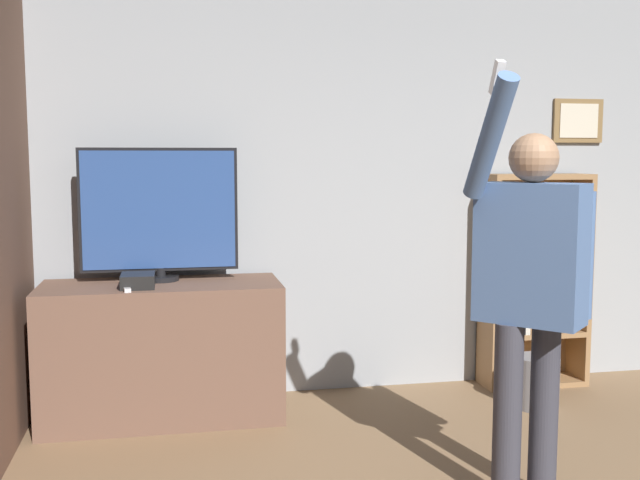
% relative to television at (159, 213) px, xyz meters
% --- Properties ---
extents(wall_back, '(6.81, 0.09, 2.70)m').
position_rel_television_xyz_m(wall_back, '(1.63, 0.27, 0.11)').
color(wall_back, '#9EA3A8').
rests_on(wall_back, ground_plane).
extents(tv_ledge, '(1.42, 0.60, 0.83)m').
position_rel_television_xyz_m(tv_ledge, '(0.00, -0.11, -0.83)').
color(tv_ledge, brown).
rests_on(tv_ledge, ground_plane).
extents(television, '(0.95, 0.22, 0.81)m').
position_rel_television_xyz_m(television, '(0.00, 0.00, 0.00)').
color(television, black).
rests_on(television, tv_ledge).
extents(game_console, '(0.19, 0.23, 0.08)m').
position_rel_television_xyz_m(game_console, '(-0.13, -0.22, -0.38)').
color(game_console, black).
rests_on(game_console, tv_ledge).
extents(remote_loose, '(0.06, 0.14, 0.02)m').
position_rel_television_xyz_m(remote_loose, '(-0.19, -0.32, -0.41)').
color(remote_loose, white).
rests_on(remote_loose, tv_ledge).
extents(bookshelf, '(0.72, 0.28, 1.47)m').
position_rel_television_xyz_m(bookshelf, '(2.47, 0.09, -0.52)').
color(bookshelf, '#997047').
rests_on(bookshelf, ground_plane).
extents(person, '(0.61, 0.56, 1.98)m').
position_rel_television_xyz_m(person, '(1.64, -1.58, -0.21)').
color(person, '#383842').
rests_on(person, ground_plane).
extents(waste_bin, '(0.28, 0.28, 0.33)m').
position_rel_television_xyz_m(waste_bin, '(2.33, -0.38, -1.08)').
color(waste_bin, gray).
rests_on(waste_bin, ground_plane).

